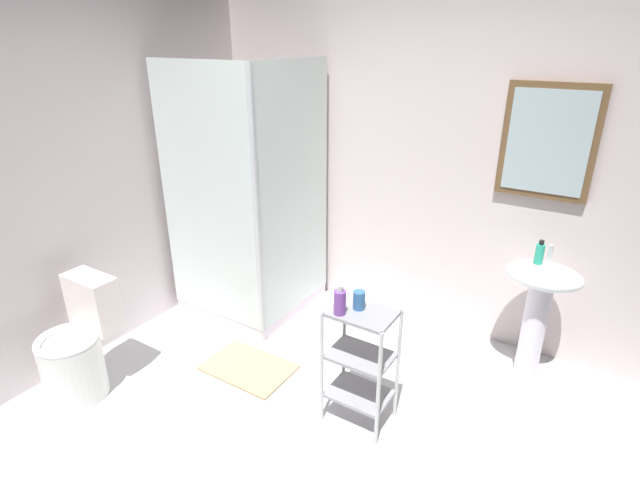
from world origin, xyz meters
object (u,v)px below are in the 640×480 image
(storage_cart, at_px, (360,358))
(rinse_cup, at_px, (359,300))
(shower_stall, at_px, (253,259))
(pedestal_sink, at_px, (539,298))
(conditioner_bottle_purple, at_px, (340,302))
(toilet, at_px, (78,349))
(hand_soap_bottle, at_px, (540,253))
(bath_mat, at_px, (248,367))

(storage_cart, height_order, rinse_cup, rinse_cup)
(shower_stall, bearing_deg, pedestal_sink, 8.64)
(conditioner_bottle_purple, bearing_deg, shower_stall, 148.68)
(shower_stall, bearing_deg, toilet, -101.94)
(conditioner_bottle_purple, relative_size, rinse_cup, 1.62)
(toilet, bearing_deg, hand_soap_bottle, 36.26)
(pedestal_sink, bearing_deg, conditioner_bottle_purple, -129.05)
(hand_soap_bottle, bearing_deg, storage_cart, -125.73)
(shower_stall, bearing_deg, rinse_cup, -26.56)
(shower_stall, xyz_separation_m, pedestal_sink, (2.10, 0.32, 0.12))
(shower_stall, height_order, hand_soap_bottle, shower_stall)
(storage_cart, bearing_deg, toilet, -156.20)
(shower_stall, relative_size, storage_cart, 2.70)
(storage_cart, height_order, hand_soap_bottle, hand_soap_bottle)
(pedestal_sink, xyz_separation_m, bath_mat, (-1.64, -0.98, -0.57))
(toilet, distance_m, rinse_cup, 1.82)
(rinse_cup, bearing_deg, pedestal_sink, 50.27)
(bath_mat, bearing_deg, hand_soap_bottle, 32.02)
(shower_stall, height_order, rinse_cup, shower_stall)
(shower_stall, height_order, bath_mat, shower_stall)
(hand_soap_bottle, height_order, rinse_cup, hand_soap_bottle)
(conditioner_bottle_purple, bearing_deg, rinse_cup, 58.00)
(shower_stall, distance_m, pedestal_sink, 2.13)
(storage_cart, distance_m, hand_soap_bottle, 1.31)
(toilet, bearing_deg, storage_cart, 23.80)
(toilet, height_order, storage_cart, toilet)
(shower_stall, distance_m, toilet, 1.42)
(pedestal_sink, xyz_separation_m, rinse_cup, (-0.80, -0.97, 0.21))
(conditioner_bottle_purple, distance_m, rinse_cup, 0.12)
(rinse_cup, height_order, bath_mat, rinse_cup)
(hand_soap_bottle, bearing_deg, toilet, -143.74)
(toilet, xyz_separation_m, rinse_cup, (1.59, 0.74, 0.48))
(toilet, bearing_deg, conditioner_bottle_purple, 22.57)
(hand_soap_bottle, bearing_deg, rinse_cup, -127.49)
(hand_soap_bottle, bearing_deg, conditioner_bottle_purple, -127.01)
(shower_stall, height_order, storage_cart, shower_stall)
(pedestal_sink, distance_m, rinse_cup, 1.28)
(conditioner_bottle_purple, bearing_deg, bath_mat, 173.19)
(toilet, distance_m, bath_mat, 1.09)
(toilet, height_order, hand_soap_bottle, hand_soap_bottle)
(rinse_cup, bearing_deg, shower_stall, 153.44)
(storage_cart, distance_m, conditioner_bottle_purple, 0.40)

